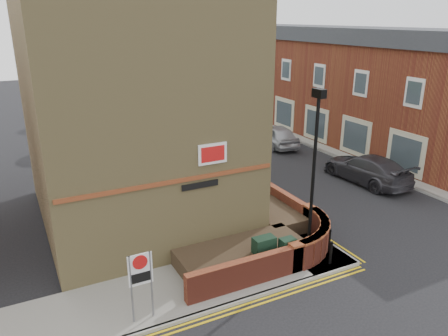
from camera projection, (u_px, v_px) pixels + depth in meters
ground at (291, 286)px, 14.83m from camera, size 120.00×120.00×0.00m
pavement_corner at (179, 289)px, 14.57m from camera, size 13.00×3.00×0.12m
pavement_main at (176, 153)px, 29.13m from camera, size 2.00×32.00×0.12m
pavement_far at (335, 143)px, 31.32m from camera, size 4.00×40.00×0.12m
kerb_side at (196, 315)px, 13.31m from camera, size 13.00×0.15×0.12m
kerb_main_near at (190, 151)px, 29.56m from camera, size 0.15×32.00×0.12m
kerb_main_far at (312, 147)px, 30.46m from camera, size 0.15×40.00×0.12m
yellow_lines_side at (200, 321)px, 13.11m from camera, size 13.00×0.28×0.01m
yellow_lines_main at (193, 151)px, 29.68m from camera, size 0.28×32.00×0.01m
corner_building at (131, 78)px, 18.29m from camera, size 8.95×10.40×13.60m
garden_wall at (253, 253)px, 16.93m from camera, size 6.80×6.00×1.20m
lamppost at (313, 176)px, 15.42m from camera, size 0.25×0.50×6.30m
utility_cabinet_large at (264, 252)px, 15.55m from camera, size 0.80×0.45×1.20m
utility_cabinet_small at (287, 252)px, 15.66m from camera, size 0.55×0.40×1.10m
bollard_near at (331, 253)px, 15.83m from camera, size 0.11×0.11×0.90m
bollard_far at (329, 240)px, 16.76m from camera, size 0.11×0.11×0.90m
zone_sign at (141, 275)px, 12.56m from camera, size 0.72×0.07×2.20m
far_terrace at (320, 79)px, 34.02m from camera, size 5.40×30.40×8.00m
far_terrace_cream at (207, 58)px, 51.69m from camera, size 5.40×12.40×8.00m
tree_near at (185, 87)px, 25.96m from camera, size 3.64×3.65×6.70m
tree_mid at (144, 66)px, 32.53m from camera, size 4.03×4.03×7.42m
tree_far at (118, 61)px, 39.36m from camera, size 3.81×3.81×7.00m
traffic_light_assembly at (140, 92)px, 35.98m from camera, size 0.20×0.16×4.20m
silver_car_near at (212, 144)px, 28.75m from camera, size 2.28×4.45×1.40m
red_car_main at (178, 130)px, 32.80m from camera, size 3.38×4.94×1.25m
grey_car_far at (367, 168)px, 24.00m from camera, size 2.39×5.39×1.54m
silver_car_far at (276, 135)px, 30.71m from camera, size 2.44×4.72×1.54m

